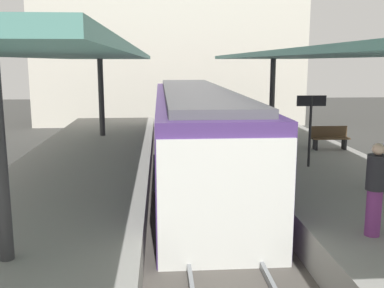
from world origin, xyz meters
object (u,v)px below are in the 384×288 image
(commuter_train, at_px, (195,132))
(passenger_near_bench, at_px, (375,188))
(platform_bench, at_px, (329,137))
(platform_sign, at_px, (311,115))

(commuter_train, xyz_separation_m, passenger_near_bench, (2.71, -8.12, 0.19))
(platform_bench, bearing_deg, commuter_train, -178.84)
(commuter_train, xyz_separation_m, platform_sign, (3.36, -2.57, 0.90))
(commuter_train, distance_m, platform_bench, 5.05)
(commuter_train, xyz_separation_m, platform_bench, (5.04, 0.10, -0.26))
(platform_sign, height_order, passenger_near_bench, platform_sign)
(platform_bench, relative_size, platform_sign, 0.63)
(platform_bench, xyz_separation_m, passenger_near_bench, (-2.33, -8.22, 0.45))
(platform_bench, relative_size, passenger_near_bench, 0.79)
(platform_sign, bearing_deg, passenger_near_bench, -96.67)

